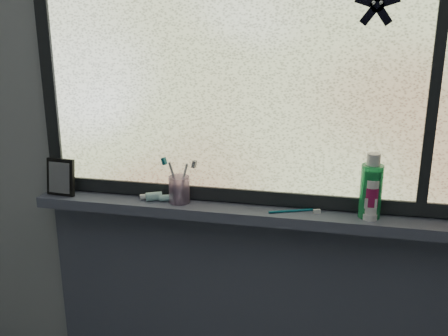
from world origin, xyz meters
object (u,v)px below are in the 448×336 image
cream_tube (371,194)px  toothbrush_cup (179,190)px  vanity_mirror (61,177)px  mouthwash_bottle (371,186)px

cream_tube → toothbrush_cup: bearing=178.9°
toothbrush_cup → cream_tube: cream_tube is taller
vanity_mirror → toothbrush_cup: 0.48m
vanity_mirror → mouthwash_bottle: size_ratio=0.77×
vanity_mirror → cream_tube: cream_tube is taller
vanity_mirror → mouthwash_bottle: bearing=5.4°
mouthwash_bottle → cream_tube: 0.03m
toothbrush_cup → mouthwash_bottle: bearing=0.4°
toothbrush_cup → cream_tube: 0.69m
toothbrush_cup → cream_tube: (0.68, -0.01, 0.04)m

